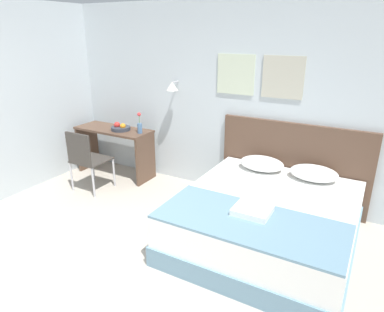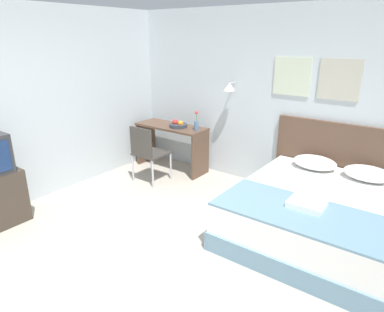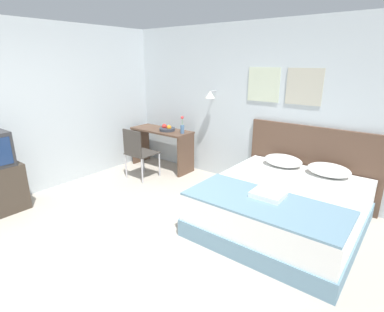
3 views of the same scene
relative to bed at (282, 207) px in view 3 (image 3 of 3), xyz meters
name	(u,v)px [view 3 (image 3 of 3)]	position (x,y,z in m)	size (l,w,h in m)	color
ground_plane	(108,258)	(-1.21, -1.80, -0.27)	(24.00, 24.00, 0.00)	#B2A899
wall_back	(244,106)	(-1.21, 1.08, 1.06)	(5.47, 0.31, 2.65)	silver
bed	(282,207)	(0.00, 0.00, 0.00)	(1.82, 1.98, 0.55)	#66899E
headboard	(311,164)	(0.00, 1.02, 0.30)	(1.94, 0.06, 1.15)	brown
pillow_left	(283,161)	(-0.32, 0.74, 0.36)	(0.57, 0.40, 0.17)	white
pillow_right	(329,170)	(0.32, 0.74, 0.36)	(0.57, 0.40, 0.17)	white
throw_blanket	(264,203)	(0.00, -0.58, 0.29)	(1.76, 0.79, 0.02)	#66899E
folded_towel_near_foot	(268,194)	(-0.02, -0.44, 0.33)	(0.35, 0.30, 0.06)	white
desk	(162,141)	(-2.77, 0.70, 0.27)	(1.27, 0.49, 0.78)	brown
desk_chair	(137,150)	(-2.69, -0.01, 0.27)	(0.47, 0.47, 0.92)	#3D3833
fruit_bowl	(167,129)	(-2.61, 0.68, 0.55)	(0.30, 0.30, 0.13)	#333842
flower_vase	(182,127)	(-2.24, 0.70, 0.62)	(0.07, 0.07, 0.32)	#4C7099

